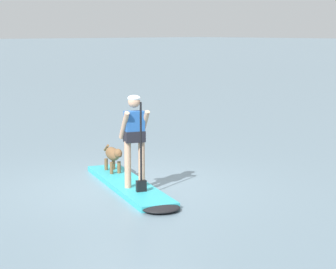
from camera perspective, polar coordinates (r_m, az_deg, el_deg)
ground_plane at (r=11.85m, az=-3.61°, el=-4.83°), size 400.00×400.00×0.00m
paddleboard at (r=11.62m, az=-3.25°, el=-4.85°), size 3.64×1.86×0.10m
person_paddler at (r=11.27m, az=-3.04°, el=0.03°), size 0.67×0.58×1.68m
dog at (r=12.63m, az=-5.00°, el=-1.84°), size 1.05×0.45×0.53m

